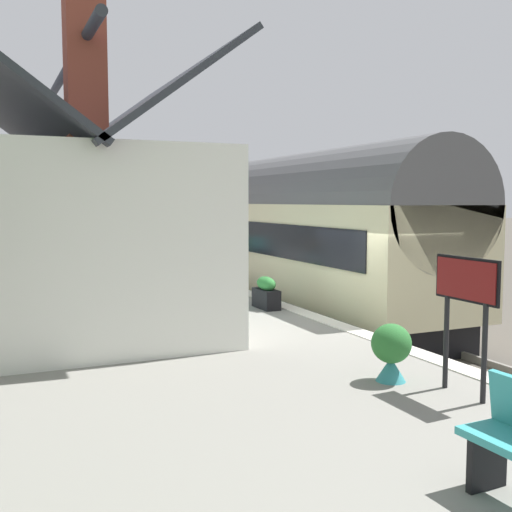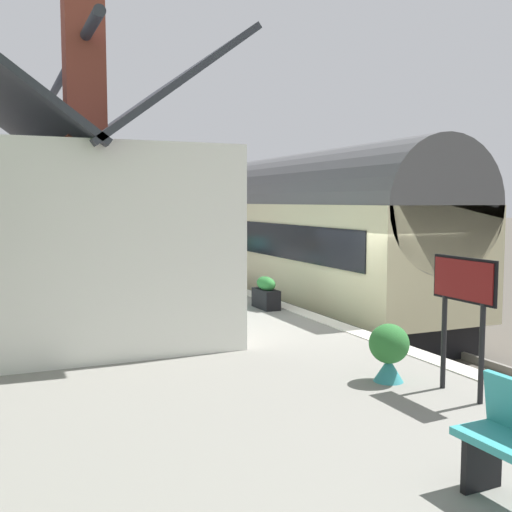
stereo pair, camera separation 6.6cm
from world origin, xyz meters
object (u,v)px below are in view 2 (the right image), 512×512
Objects in this scene: train at (329,236)px; planter_bench_right at (45,269)px; station_building at (75,233)px; station_sign_board at (464,291)px; planter_edge_far at (96,251)px; planter_edge_near at (36,260)px; lamp_post_platform at (156,198)px; planter_under_sign at (211,279)px; bench_near_building at (105,253)px; planter_by_door at (389,351)px; planter_bench_left at (266,293)px.

planter_bench_right is (2.75, 6.47, -0.81)m from train.
station_building reaches higher than station_sign_board.
train is at bearing -153.67° from planter_edge_far.
planter_bench_right is 1.28× the size of planter_edge_near.
planter_under_sign is at bearing -179.28° from lamp_post_platform.
bench_near_building is at bearing 12.01° from planter_under_sign.
planter_edge_far is 0.53× the size of station_sign_board.
planter_by_door is 13.01m from lamp_post_platform.
station_building is at bearing 156.51° from lamp_post_platform.
station_sign_board is at bearing -166.56° from planter_edge_near.
station_building reaches higher than planter_under_sign.
planter_under_sign is at bearing -51.88° from station_building.
bench_near_building is 0.44× the size of lamp_post_platform.
station_sign_board is (-10.55, -3.65, 0.67)m from planter_bench_right.
station_building is 6.01m from planter_by_door.
bench_near_building is 1.87× the size of planter_bench_left.
planter_bench_right is 1.14× the size of planter_edge_far.
station_building is (-2.00, 6.30, 0.31)m from train.
train is 9.18× the size of planter_bench_right.
station_building is 6.64× the size of planter_bench_right.
station_building is at bearing 128.12° from planter_under_sign.
lamp_post_platform reaches higher than planter_bench_right.
train is 2.71× the size of lamp_post_platform.
planter_bench_left is 0.23× the size of lamp_post_platform.
train is 8.56m from bench_near_building.
planter_under_sign is at bearing -151.11° from planter_edge_near.
lamp_post_platform is (7.68, 0.35, 1.98)m from planter_bench_left.
planter_edge_near is at bearing 0.69° from station_building.
station_sign_board is (-13.64, -0.07, -1.11)m from lamp_post_platform.
planter_edge_far is at bearing 26.36° from lamp_post_platform.
bench_near_building reaches higher than planter_under_sign.
lamp_post_platform is (-1.55, -1.35, 1.82)m from bench_near_building.
planter_by_door is at bearing 155.17° from train.
lamp_post_platform is (12.87, -0.36, 1.91)m from planter_by_door.
planter_bench_right is 10.30m from planter_by_door.
bench_near_building is 1.33m from planter_edge_far.
planter_bench_left is 0.48× the size of station_sign_board.
bench_near_building reaches higher than planter_edge_far.
planter_edge_near is 7.42m from planter_under_sign.
bench_near_building is (7.39, 4.24, -0.85)m from train.
planter_edge_far is (1.50, -2.09, 0.09)m from planter_edge_near.
planter_bench_left is at bearing -170.47° from planter_edge_far.
planter_edge_far is (10.56, 1.77, 0.12)m from planter_bench_left.
train is 10.50× the size of planter_edge_far.
planter_by_door is (-9.78, -3.22, -0.13)m from planter_bench_right.
planter_under_sign is (0.72, 2.83, -1.03)m from train.
planter_under_sign is 8.57m from station_sign_board.
lamp_post_platform is at bearing 26.32° from train.
train is 6.17× the size of bench_near_building.
planter_by_door is (-14.41, -0.99, -0.10)m from bench_near_building.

